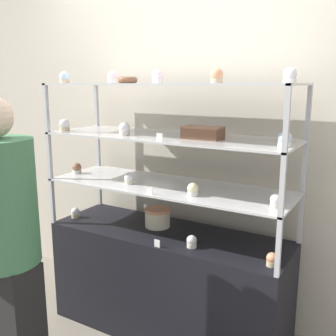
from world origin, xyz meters
name	(u,v)px	position (x,y,z in m)	size (l,w,h in m)	color
ground_plane	(168,329)	(0.00, 0.00, 0.00)	(20.00, 20.00, 0.00)	gray
back_wall	(197,128)	(0.00, 0.40, 1.30)	(8.00, 0.05, 2.60)	beige
display_base	(168,282)	(0.00, 0.00, 0.34)	(1.52, 0.50, 0.68)	black
display_riser_lower	(168,188)	(0.00, 0.00, 0.97)	(1.52, 0.50, 0.31)	#B7B7BC
display_riser_middle	(168,138)	(0.00, 0.00, 1.28)	(1.52, 0.50, 0.31)	#B7B7BC
display_riser_upper	(168,86)	(0.00, 0.00, 1.58)	(1.52, 0.50, 0.31)	#B7B7BC
layer_cake_centerpiece	(157,217)	(-0.11, 0.05, 0.75)	(0.17, 0.17, 0.12)	beige
sheet_cake_frosted	(203,132)	(0.24, -0.03, 1.33)	(0.22, 0.13, 0.07)	brown
cupcake_0	(75,213)	(-0.70, -0.09, 0.72)	(0.06, 0.06, 0.07)	#CCB28C
cupcake_1	(192,242)	(0.24, -0.13, 0.72)	(0.06, 0.06, 0.07)	beige
cupcake_2	(272,260)	(0.70, -0.14, 0.72)	(0.06, 0.06, 0.07)	#CCB28C
price_tag_0	(157,243)	(0.06, -0.23, 0.71)	(0.04, 0.00, 0.04)	white
cupcake_3	(77,168)	(-0.71, -0.04, 1.02)	(0.06, 0.06, 0.07)	white
cupcake_4	(129,178)	(-0.22, -0.09, 1.02)	(0.06, 0.06, 0.07)	beige
cupcake_5	(193,190)	(0.24, -0.13, 1.02)	(0.06, 0.06, 0.07)	white
cupcake_6	(276,201)	(0.69, -0.11, 1.02)	(0.06, 0.06, 0.07)	beige
price_tag_1	(150,191)	(0.02, -0.23, 1.01)	(0.04, 0.00, 0.04)	white
cupcake_7	(64,125)	(-0.71, -0.14, 1.33)	(0.07, 0.07, 0.08)	#CCB28C
cupcake_8	(124,129)	(-0.23, -0.12, 1.33)	(0.07, 0.07, 0.08)	beige
cupcake_9	(285,140)	(0.71, -0.09, 1.33)	(0.07, 0.07, 0.08)	white
price_tag_2	(160,137)	(0.08, -0.23, 1.32)	(0.04, 0.00, 0.04)	white
cupcake_10	(65,78)	(-0.69, -0.13, 1.64)	(0.06, 0.06, 0.07)	#CCB28C
cupcake_11	(113,77)	(-0.33, -0.09, 1.64)	(0.06, 0.06, 0.07)	white
cupcake_12	(158,77)	(0.00, -0.11, 1.64)	(0.06, 0.06, 0.07)	white
cupcake_13	(217,76)	(0.36, -0.14, 1.64)	(0.06, 0.06, 0.07)	#CCB28C
cupcake_14	(290,76)	(0.71, -0.07, 1.64)	(0.06, 0.06, 0.07)	white
price_tag_3	(155,79)	(0.06, -0.23, 1.62)	(0.04, 0.00, 0.04)	white
donut_glazed	(127,80)	(-0.33, 0.05, 1.62)	(0.13, 0.13, 0.04)	brown
customer_figure	(3,242)	(-0.46, -0.84, 0.83)	(0.36, 0.36, 1.55)	black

